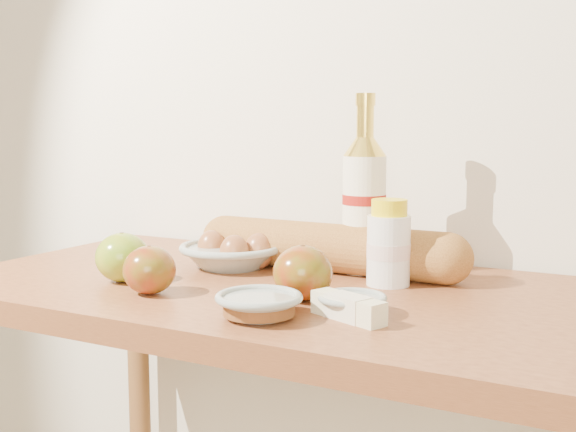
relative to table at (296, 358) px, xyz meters
The scene contains 12 objects.
back_wall 0.62m from the table, 90.00° to the left, with size 3.50×0.02×2.60m, color silver.
table is the anchor object (origin of this frame).
bourbon_bottle 0.30m from the table, 70.71° to the left, with size 0.09×0.09×0.32m.
cream_bottle 0.24m from the table, 30.79° to the left, with size 0.08×0.08×0.14m.
egg_bowl 0.25m from the table, 155.12° to the left, with size 0.25×0.25×0.07m.
baguette 0.21m from the table, 91.85° to the left, with size 0.53×0.09×0.09m.
apple_yellowgreen 0.34m from the table, 158.30° to the right, with size 0.12×0.12×0.08m.
apple_redgreen_front 0.29m from the table, 138.51° to the right, with size 0.09×0.09×0.08m.
apple_redgreen_right 0.19m from the table, 57.00° to the right, with size 0.12×0.12×0.08m.
sugar_bowl 0.25m from the table, 77.38° to the right, with size 0.15×0.15×0.04m.
syrup_bowl 0.24m from the table, 38.58° to the right, with size 0.13×0.13×0.03m.
butter_stick 0.26m from the table, 43.37° to the right, with size 0.12×0.07×0.03m.
Camera 1 is at (0.53, 0.14, 1.17)m, focal length 45.00 mm.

